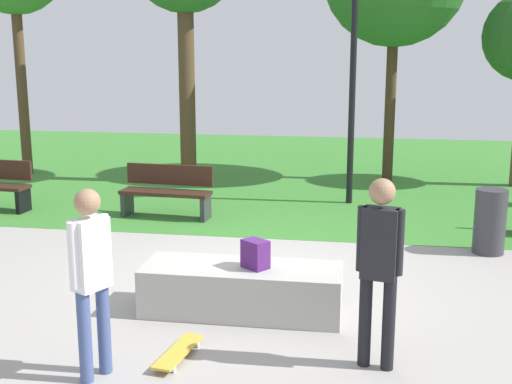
# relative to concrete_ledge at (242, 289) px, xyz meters

# --- Properties ---
(ground_plane) EXTENTS (28.00, 28.00, 0.00)m
(ground_plane) POSITION_rel_concrete_ledge_xyz_m (-0.13, 1.14, -0.27)
(ground_plane) COLOR #9E9993
(grass_lawn) EXTENTS (26.60, 12.17, 0.01)m
(grass_lawn) POSITION_rel_concrete_ledge_xyz_m (-0.13, 9.05, -0.27)
(grass_lawn) COLOR #387A2D
(grass_lawn) RESTS_ON ground_plane
(concrete_ledge) EXTENTS (2.23, 0.79, 0.55)m
(concrete_ledge) POSITION_rel_concrete_ledge_xyz_m (0.00, 0.00, 0.00)
(concrete_ledge) COLOR #A8A59E
(concrete_ledge) RESTS_ON ground_plane
(backpack_on_ledge) EXTENTS (0.34, 0.33, 0.32)m
(backpack_on_ledge) POSITION_rel_concrete_ledge_xyz_m (0.16, -0.02, 0.43)
(backpack_on_ledge) COLOR #4C1E66
(backpack_on_ledge) RESTS_ON concrete_ledge
(skater_performing_trick) EXTENTS (0.42, 0.27, 1.81)m
(skater_performing_trick) POSITION_rel_concrete_ledge_xyz_m (1.48, -1.09, 0.80)
(skater_performing_trick) COLOR black
(skater_performing_trick) RESTS_ON ground_plane
(skater_watching) EXTENTS (0.32, 0.39, 1.76)m
(skater_watching) POSITION_rel_concrete_ledge_xyz_m (-1.04, -1.70, 0.76)
(skater_watching) COLOR #3F5184
(skater_watching) RESTS_ON ground_plane
(skateboard_by_ledge) EXTENTS (0.32, 0.82, 0.08)m
(skateboard_by_ledge) POSITION_rel_concrete_ledge_xyz_m (-0.40, -1.22, -0.21)
(skateboard_by_ledge) COLOR gold
(skateboard_by_ledge) RESTS_ON ground_plane
(skateboard_spare) EXTENTS (0.44, 0.82, 0.08)m
(skateboard_spare) POSITION_rel_concrete_ledge_xyz_m (-2.49, 1.90, -0.21)
(skateboard_spare) COLOR gold
(skateboard_spare) RESTS_ON ground_plane
(park_bench_far_right) EXTENTS (1.63, 0.60, 0.91)m
(park_bench_far_right) POSITION_rel_concrete_ledge_xyz_m (-2.09, 4.07, 0.21)
(park_bench_far_right) COLOR #331E14
(park_bench_far_right) RESTS_ON ground_plane
(lamp_post) EXTENTS (0.28, 0.28, 4.33)m
(lamp_post) POSITION_rel_concrete_ledge_xyz_m (1.06, 5.65, 2.35)
(lamp_post) COLOR black
(lamp_post) RESTS_ON ground_plane
(trash_bin) EXTENTS (0.45, 0.45, 0.95)m
(trash_bin) POSITION_rel_concrete_ledge_xyz_m (3.14, 2.77, 0.20)
(trash_bin) COLOR #333338
(trash_bin) RESTS_ON ground_plane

